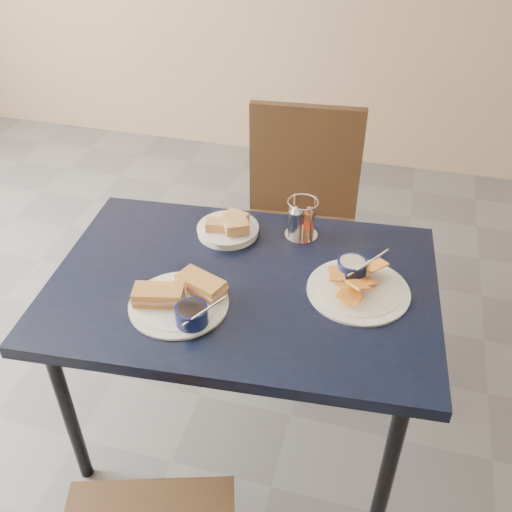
% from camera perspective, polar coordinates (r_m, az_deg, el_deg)
% --- Properties ---
extents(ground, '(6.00, 6.00, 0.00)m').
position_cam_1_polar(ground, '(2.22, -8.51, -19.67)').
color(ground, '#57565C').
rests_on(ground, ground).
extents(dining_table, '(1.21, 0.86, 0.75)m').
position_cam_1_polar(dining_table, '(1.76, -1.29, -4.26)').
color(dining_table, black).
rests_on(dining_table, ground).
extents(chair_far, '(0.50, 0.48, 0.97)m').
position_cam_1_polar(chair_far, '(2.38, 4.65, 4.47)').
color(chair_far, '#311E10').
rests_on(chair_far, ground).
extents(sandwich_plate, '(0.31, 0.28, 0.12)m').
position_cam_1_polar(sandwich_plate, '(1.62, -7.44, -4.31)').
color(sandwich_plate, white).
rests_on(sandwich_plate, dining_table).
extents(plantain_plate, '(0.30, 0.30, 0.12)m').
position_cam_1_polar(plantain_plate, '(1.70, 9.96, -2.62)').
color(plantain_plate, white).
rests_on(plantain_plate, dining_table).
extents(bread_basket, '(0.20, 0.20, 0.07)m').
position_cam_1_polar(bread_basket, '(1.90, -2.75, 2.80)').
color(bread_basket, white).
rests_on(bread_basket, dining_table).
extents(condiment_caddy, '(0.11, 0.11, 0.14)m').
position_cam_1_polar(condiment_caddy, '(1.87, 4.47, 3.51)').
color(condiment_caddy, silver).
rests_on(condiment_caddy, dining_table).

